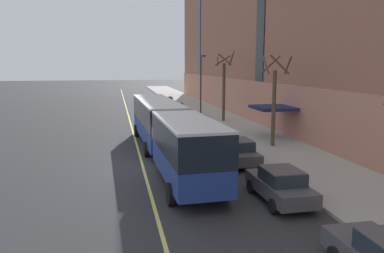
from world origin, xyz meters
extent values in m
plane|color=#303033|center=(0.00, 0.00, 0.00)|extent=(260.00, 260.00, 0.00)
cube|color=#ADA89E|center=(9.26, 3.00, 0.07)|extent=(5.89, 160.00, 0.15)
cube|color=tan|center=(12.13, 0.00, 2.20)|extent=(0.14, 110.00, 4.40)
cube|color=navy|center=(10.60, 6.43, 2.60)|extent=(3.20, 3.40, 0.24)
cube|color=#1E232B|center=(12.15, 41.25, 13.11)|extent=(0.10, 2.00, 18.11)
cube|color=navy|center=(0.93, 5.94, 1.23)|extent=(2.87, 11.51, 1.22)
cube|color=black|center=(0.93, 5.94, 2.59)|extent=(2.88, 11.51, 1.49)
cube|color=white|center=(0.93, 5.94, 3.40)|extent=(2.90, 11.51, 0.12)
cube|color=#19232D|center=(0.73, 11.69, 2.44)|extent=(2.28, 0.16, 1.12)
cube|color=orange|center=(0.73, 11.70, 3.16)|extent=(1.74, 0.12, 0.28)
cube|color=black|center=(0.73, 11.71, 0.72)|extent=(2.43, 0.20, 0.24)
cube|color=white|center=(-0.13, 11.68, 0.97)|extent=(0.28, 0.07, 0.18)
cube|color=white|center=(1.60, 11.74, 0.97)|extent=(0.28, 0.07, 0.18)
cylinder|color=#595651|center=(1.15, -0.27, 1.98)|extent=(2.39, 1.08, 2.36)
cube|color=navy|center=(1.29, -4.46, 1.23)|extent=(2.73, 7.46, 1.22)
cube|color=black|center=(1.29, -4.46, 2.59)|extent=(2.74, 7.46, 1.49)
cube|color=white|center=(1.29, -4.46, 3.40)|extent=(2.76, 7.46, 0.12)
cylinder|color=black|center=(-0.45, 9.90, 0.50)|extent=(0.33, 1.01, 1.00)
cylinder|color=black|center=(2.03, 9.99, 0.50)|extent=(0.33, 1.01, 1.00)
cylinder|color=black|center=(-0.19, 2.47, 0.50)|extent=(0.33, 1.01, 1.00)
cylinder|color=black|center=(2.29, 2.56, 0.50)|extent=(0.33, 1.01, 1.00)
cylinder|color=black|center=(0.12, -6.53, 0.50)|extent=(0.33, 1.01, 1.00)
cylinder|color=black|center=(2.60, -6.44, 0.50)|extent=(0.33, 1.01, 1.00)
cube|color=navy|center=(5.06, 22.73, 0.64)|extent=(1.95, 4.58, 0.64)
cube|color=#232D38|center=(5.05, 22.51, 1.24)|extent=(1.64, 2.09, 0.56)
cube|color=navy|center=(5.05, 22.51, 1.54)|extent=(1.60, 2.00, 0.04)
cylinder|color=black|center=(4.25, 24.16, 0.32)|extent=(0.25, 0.65, 0.64)
cylinder|color=black|center=(5.98, 24.09, 0.32)|extent=(0.25, 0.65, 0.64)
cylinder|color=black|center=(4.14, 21.37, 0.32)|extent=(0.25, 0.65, 0.64)
cylinder|color=black|center=(5.87, 21.30, 0.32)|extent=(0.25, 0.65, 0.64)
cube|color=#B21E19|center=(5.20, 10.59, 0.64)|extent=(1.73, 4.67, 0.64)
cube|color=#232D38|center=(5.20, 10.35, 1.24)|extent=(1.52, 2.10, 0.56)
cube|color=#B21E19|center=(5.20, 10.35, 1.54)|extent=(1.48, 2.01, 0.04)
cylinder|color=black|center=(4.36, 12.03, 0.32)|extent=(0.22, 0.64, 0.64)
cylinder|color=black|center=(6.05, 12.03, 0.32)|extent=(0.22, 0.64, 0.64)
cylinder|color=black|center=(4.36, 9.14, 0.32)|extent=(0.22, 0.64, 0.64)
cylinder|color=black|center=(6.04, 9.14, 0.32)|extent=(0.22, 0.64, 0.64)
cube|color=#4C4C51|center=(5.18, -0.37, 0.64)|extent=(1.86, 4.57, 0.64)
cube|color=#232D38|center=(5.18, -0.60, 1.24)|extent=(1.60, 2.07, 0.56)
cube|color=#4C4C51|center=(5.18, -0.60, 1.54)|extent=(1.57, 1.98, 0.04)
cylinder|color=black|center=(4.33, 1.05, 0.32)|extent=(0.23, 0.64, 0.64)
cylinder|color=black|center=(6.08, 1.02, 0.32)|extent=(0.23, 0.64, 0.64)
cylinder|color=black|center=(4.29, -1.77, 0.32)|extent=(0.23, 0.64, 0.64)
cylinder|color=black|center=(6.03, -1.80, 0.32)|extent=(0.23, 0.64, 0.64)
cube|color=#4C4C51|center=(4.98, -7.04, 0.64)|extent=(1.76, 4.24, 0.64)
cube|color=#232D38|center=(4.98, -7.25, 1.24)|extent=(1.55, 1.91, 0.56)
cube|color=#4C4C51|center=(4.98, -7.25, 1.54)|extent=(1.51, 1.82, 0.04)
cylinder|color=black|center=(4.13, -5.73, 0.32)|extent=(0.22, 0.64, 0.64)
cylinder|color=black|center=(5.84, -5.73, 0.32)|extent=(0.22, 0.64, 0.64)
cylinder|color=black|center=(4.12, -8.35, 0.32)|extent=(0.22, 0.64, 0.64)
cylinder|color=black|center=(5.84, -8.35, 0.32)|extent=(0.22, 0.64, 0.64)
cube|color=#4C4C51|center=(5.02, 31.11, 0.64)|extent=(1.84, 4.81, 0.64)
cube|color=#232D38|center=(5.01, 30.87, 1.24)|extent=(1.60, 2.17, 0.56)
cube|color=#4C4C51|center=(5.01, 30.87, 1.54)|extent=(1.56, 2.08, 0.04)
cylinder|color=black|center=(4.15, 32.61, 0.32)|extent=(0.23, 0.64, 0.64)
cylinder|color=black|center=(5.91, 32.59, 0.32)|extent=(0.23, 0.64, 0.64)
cylinder|color=black|center=(4.12, 29.63, 0.32)|extent=(0.23, 0.64, 0.64)
cylinder|color=black|center=(5.88, 29.62, 0.32)|extent=(0.23, 0.64, 0.64)
cylinder|color=brown|center=(9.20, 3.34, 2.91)|extent=(0.29, 0.29, 5.52)
cylinder|color=brown|center=(10.08, 3.13, 6.04)|extent=(0.55, 1.87, 1.25)
cylinder|color=brown|center=(9.17, 4.06, 6.09)|extent=(1.53, 0.19, 1.35)
cylinder|color=brown|center=(8.45, 3.37, 6.19)|extent=(0.20, 1.60, 1.53)
cylinder|color=brown|center=(9.21, 2.63, 6.10)|extent=(1.51, 0.15, 1.37)
cylinder|color=brown|center=(9.20, 16.23, 3.19)|extent=(0.32, 0.32, 6.08)
cylinder|color=brown|center=(10.00, 16.21, 6.71)|extent=(0.19, 1.71, 1.47)
cylinder|color=brown|center=(9.33, 17.04, 6.54)|extent=(1.72, 0.42, 1.15)
cylinder|color=brown|center=(8.54, 16.41, 6.43)|extent=(0.52, 1.43, 0.92)
cylinder|color=brown|center=(9.09, 15.55, 6.60)|extent=(1.48, 0.39, 1.25)
cylinder|color=#2D2D30|center=(6.91, 17.18, 3.63)|extent=(0.16, 0.16, 6.95)
cylinder|color=#2D2D30|center=(6.91, 16.63, 7.00)|extent=(0.10, 1.10, 0.10)
cube|color=#3D3D3F|center=(6.91, 16.08, 6.95)|extent=(0.36, 0.60, 0.20)
cube|color=#E0D66B|center=(-0.62, 3.00, 0.00)|extent=(0.16, 140.00, 0.01)
camera|label=1|loc=(-2.12, -22.03, 6.10)|focal=35.00mm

